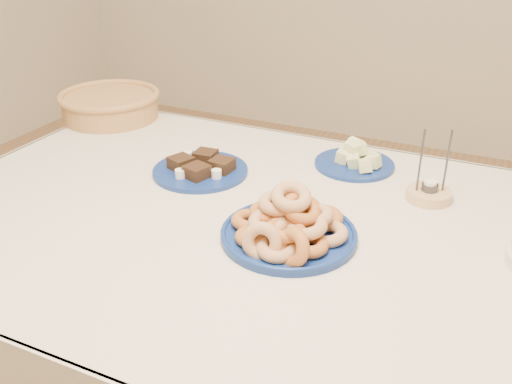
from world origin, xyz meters
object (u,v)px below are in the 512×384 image
(melon_plate, at_px, (356,159))
(candle_holder, at_px, (429,193))
(wicker_basket, at_px, (110,104))
(donut_platter, at_px, (288,226))
(dining_table, at_px, (265,260))
(brownie_plate, at_px, (200,169))

(melon_plate, xyz_separation_m, candle_holder, (0.22, -0.12, -0.00))
(wicker_basket, bearing_deg, donut_platter, -29.42)
(donut_platter, xyz_separation_m, melon_plate, (0.02, 0.44, -0.01))
(candle_holder, bearing_deg, melon_plate, 152.41)
(dining_table, relative_size, brownie_plate, 5.33)
(dining_table, xyz_separation_m, melon_plate, (0.10, 0.39, 0.13))
(brownie_plate, distance_m, candle_holder, 0.60)
(donut_platter, height_order, melon_plate, donut_platter)
(brownie_plate, bearing_deg, melon_plate, 31.00)
(melon_plate, bearing_deg, candle_holder, -27.59)
(donut_platter, relative_size, wicker_basket, 0.71)
(dining_table, bearing_deg, brownie_plate, 148.30)
(dining_table, xyz_separation_m, brownie_plate, (-0.27, 0.17, 0.12))
(melon_plate, bearing_deg, wicker_basket, 177.38)
(donut_platter, relative_size, brownie_plate, 0.98)
(dining_table, xyz_separation_m, donut_platter, (0.08, -0.05, 0.14))
(candle_holder, bearing_deg, brownie_plate, -169.75)
(donut_platter, relative_size, candle_holder, 1.69)
(melon_plate, height_order, candle_holder, candle_holder)
(candle_holder, bearing_deg, donut_platter, -127.01)
(donut_platter, xyz_separation_m, candle_holder, (0.24, 0.32, -0.02))
(donut_platter, distance_m, melon_plate, 0.44)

